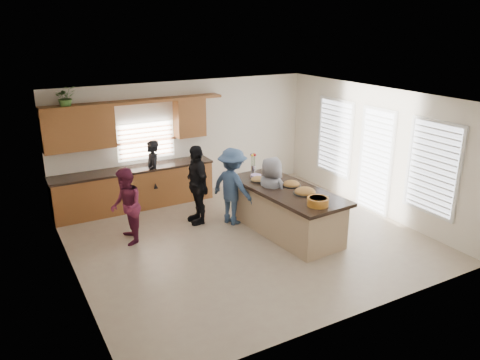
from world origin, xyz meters
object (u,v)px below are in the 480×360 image
island (286,211)px  woman_left_back (153,174)px  woman_right_back (233,186)px  woman_left_mid (126,207)px  woman_left_front (197,184)px  salad_bowl (318,201)px  woman_right_front (271,194)px

island → woman_left_back: size_ratio=1.78×
island → woman_right_back: size_ratio=1.69×
island → woman_left_mid: (-2.95, 1.10, 0.30)m
island → woman_left_front: 1.95m
salad_bowl → woman_right_back: woman_right_back is taller
island → woman_right_back: 1.24m
woman_left_mid → woman_right_back: woman_right_back is taller
salad_bowl → woman_left_mid: woman_left_mid is taller
woman_right_front → woman_left_back: bearing=15.1°
woman_left_mid → woman_right_front: bearing=82.3°
island → woman_right_front: size_ratio=1.79×
woman_left_mid → woman_left_front: woman_left_front is taller
woman_left_back → woman_right_front: (1.67, -2.43, -0.01)m
woman_right_back → woman_left_front: bearing=36.5°
woman_left_mid → woman_right_front: (2.76, -0.82, 0.02)m
woman_left_front → island: bearing=48.2°
woman_right_back → island: bearing=-163.2°
island → woman_left_front: size_ratio=1.63×
woman_left_back → woman_right_front: bearing=42.2°
salad_bowl → woman_left_mid: bearing=144.0°
woman_left_back → woman_right_front: 2.95m
woman_left_front → woman_right_back: size_ratio=1.03×
island → woman_left_mid: 3.16m
woman_left_back → woman_left_front: bearing=28.1°
salad_bowl → woman_left_mid: 3.62m
woman_left_mid → woman_right_front: 2.88m
salad_bowl → woman_left_front: 2.73m
woman_left_mid → island: bearing=78.5°
salad_bowl → woman_left_mid: size_ratio=0.26×
woman_right_back → woman_right_front: size_ratio=1.06×
woman_left_front → woman_right_back: bearing=60.2°
island → woman_left_front: woman_left_front is taller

